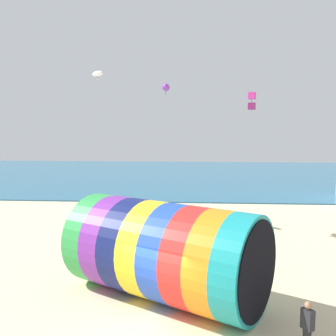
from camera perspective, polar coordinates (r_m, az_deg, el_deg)
ground_plane at (r=13.22m, az=-3.14°, el=-23.53°), size 120.00×120.00×0.00m
sea at (r=52.73m, az=2.26°, el=-1.01°), size 120.00×40.00×0.10m
giant_inflatable_tube at (r=14.64m, az=-0.45°, el=-12.53°), size 8.29×6.91×3.71m
kite_handler at (r=12.34m, az=20.46°, el=-21.89°), size 0.37×0.42×1.61m
kite_white_parafoil at (r=27.20m, az=-10.67°, el=13.93°), size 1.21×1.22×0.65m
kite_purple_parafoil at (r=24.34m, az=-0.32°, el=12.20°), size 0.68×1.43×0.76m
kite_magenta_box at (r=27.38m, az=12.66°, el=9.94°), size 0.59×0.59×1.29m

